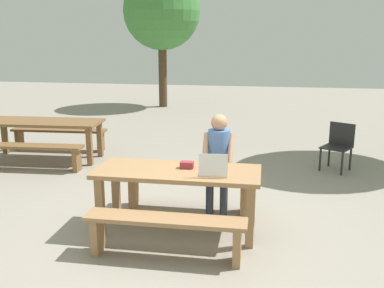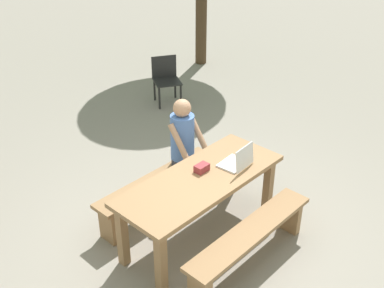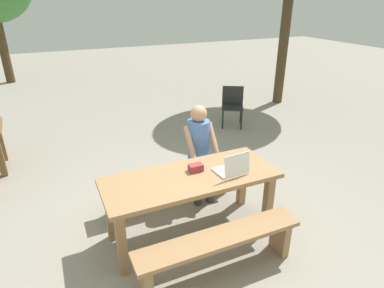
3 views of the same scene
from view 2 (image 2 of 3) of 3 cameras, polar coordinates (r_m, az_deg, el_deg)
ground_plane at (r=5.27m, az=1.05°, el=-11.07°), size 30.00×30.00×0.00m
picnic_table_front at (r=4.87m, az=1.12°, el=-5.30°), size 1.91×0.76×0.76m
bench_near at (r=4.73m, az=7.19°, el=-11.48°), size 1.69×0.30×0.46m
bench_far at (r=5.43m, az=-4.15°, el=-5.17°), size 1.69×0.30×0.46m
laptop at (r=4.98m, az=5.65°, el=-2.12°), size 0.34×0.31×0.27m
small_pouch at (r=4.89m, az=1.21°, el=-2.96°), size 0.15×0.10×0.08m
person_seated at (r=5.43m, az=-0.89°, el=0.09°), size 0.39×0.40×1.31m
plastic_chair at (r=8.16m, az=-3.20°, el=8.04°), size 0.60×0.60×0.80m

